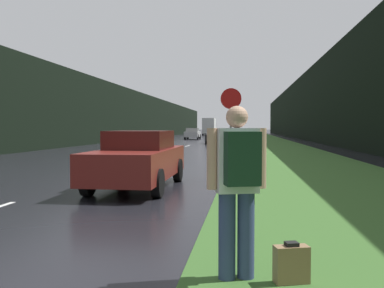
{
  "coord_description": "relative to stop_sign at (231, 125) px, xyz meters",
  "views": [
    {
      "loc": [
        4.87,
        -0.11,
        1.59
      ],
      "look_at": [
        2.77,
        16.08,
        0.92
      ],
      "focal_mm": 38.0,
      "sensor_mm": 36.0,
      "label": 1
    }
  ],
  "objects": [
    {
      "name": "grass_verge",
      "position": [
        2.75,
        28.01,
        -1.64
      ],
      "size": [
        6.0,
        240.0,
        0.02
      ],
      "primitive_type": "cube",
      "color": "#386028",
      "rests_on": "ground_plane"
    },
    {
      "name": "lane_stripe_c",
      "position": [
        -4.46,
        1.4,
        -1.64
      ],
      "size": [
        0.12,
        3.0,
        0.01
      ],
      "primitive_type": "cube",
      "color": "silver",
      "rests_on": "ground_plane"
    },
    {
      "name": "lane_stripe_d",
      "position": [
        -4.46,
        8.4,
        -1.64
      ],
      "size": [
        0.12,
        3.0,
        0.01
      ],
      "primitive_type": "cube",
      "color": "silver",
      "rests_on": "ground_plane"
    },
    {
      "name": "lane_stripe_e",
      "position": [
        -4.46,
        15.4,
        -1.64
      ],
      "size": [
        0.12,
        3.0,
        0.01
      ],
      "primitive_type": "cube",
      "color": "silver",
      "rests_on": "ground_plane"
    },
    {
      "name": "lane_stripe_f",
      "position": [
        -4.46,
        22.4,
        -1.64
      ],
      "size": [
        0.12,
        3.0,
        0.01
      ],
      "primitive_type": "cube",
      "color": "silver",
      "rests_on": "ground_plane"
    },
    {
      "name": "treeline_far_side",
      "position": [
        -14.68,
        38.01,
        1.54
      ],
      "size": [
        2.0,
        140.0,
        6.37
      ],
      "primitive_type": "cube",
      "color": "black",
      "rests_on": "ground_plane"
    },
    {
      "name": "treeline_near_side",
      "position": [
        8.75,
        38.01,
        2.57
      ],
      "size": [
        2.0,
        140.0,
        8.43
      ],
      "primitive_type": "cube",
      "color": "black",
      "rests_on": "ground_plane"
    },
    {
      "name": "stop_sign",
      "position": [
        0.0,
        0.0,
        0.0
      ],
      "size": [
        0.62,
        0.07,
        2.75
      ],
      "color": "slate",
      "rests_on": "ground_plane"
    },
    {
      "name": "hitchhiker_with_backpack",
      "position": [
        0.34,
        -7.94,
        -0.61
      ],
      "size": [
        0.61,
        0.51,
        1.81
      ],
      "rotation": [
        0.0,
        0.0,
        0.28
      ],
      "color": "navy",
      "rests_on": "ground_plane"
    },
    {
      "name": "suitcase",
      "position": [
        0.88,
        -7.97,
        -1.44
      ],
      "size": [
        0.38,
        0.24,
        0.43
      ],
      "rotation": [
        0.0,
        0.0,
        0.28
      ],
      "color": "olive",
      "rests_on": "ground_plane"
    },
    {
      "name": "car_passing_near",
      "position": [
        -2.36,
        -1.73,
        -0.89
      ],
      "size": [
        1.85,
        4.49,
        1.5
      ],
      "rotation": [
        0.0,
        0.0,
        3.14
      ],
      "color": "maroon",
      "rests_on": "ground_plane"
    },
    {
      "name": "car_passing_far",
      "position": [
        -2.36,
        27.69,
        -0.91
      ],
      "size": [
        1.92,
        4.58,
        1.47
      ],
      "rotation": [
        0.0,
        0.0,
        3.14
      ],
      "color": "black",
      "rests_on": "ground_plane"
    },
    {
      "name": "car_oncoming",
      "position": [
        -6.57,
        42.12,
        -0.89
      ],
      "size": [
        1.91,
        4.11,
        1.5
      ],
      "color": "#BCBCBC",
      "rests_on": "ground_plane"
    },
    {
      "name": "delivery_truck",
      "position": [
        -6.57,
        68.41,
        0.14
      ],
      "size": [
        2.48,
        7.16,
        3.39
      ],
      "color": "gray",
      "rests_on": "ground_plane"
    }
  ]
}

